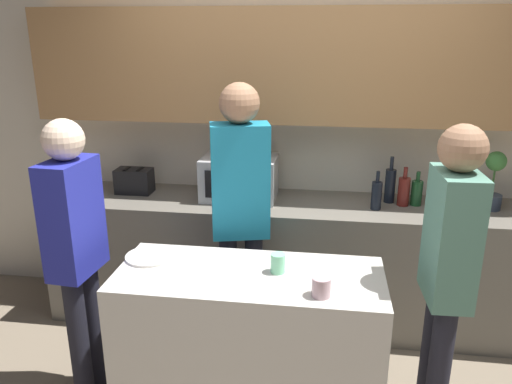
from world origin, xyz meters
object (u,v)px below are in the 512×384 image
microwave (240,177)px  plate_on_island (150,256)px  cup_1 (278,263)px  bottle_0 (376,195)px  cup_0 (321,287)px  person_center (240,202)px  person_right (75,241)px  bottle_1 (390,185)px  person_left (448,263)px  bottle_3 (417,192)px  toaster (134,181)px  potted_plant (493,181)px  bottle_2 (404,191)px

microwave → plate_on_island: (-0.31, -1.02, -0.16)m
microwave → cup_1: (0.38, -1.09, -0.12)m
microwave → bottle_0: bearing=-6.9°
cup_0 → microwave: bearing=115.0°
cup_0 → person_center: 0.89m
person_right → bottle_1: bearing=126.2°
microwave → cup_1: bearing=-70.6°
microwave → plate_on_island: bearing=-107.2°
person_left → person_center: 1.21m
microwave → bottle_3: microwave is taller
cup_1 → person_center: 0.60m
person_center → cup_1: bearing=104.4°
microwave → toaster: (-0.79, 0.00, -0.06)m
person_left → person_center: size_ratio=0.93×
bottle_3 → toaster: bearing=-179.8°
cup_0 → person_left: (0.60, 0.21, 0.06)m
bottle_1 → cup_0: (-0.45, -1.34, -0.10)m
microwave → cup_1: 1.16m
potted_plant → person_right: (-2.42, -1.05, -0.13)m
cup_1 → person_right: 1.10m
microwave → bottle_1: (1.05, 0.05, -0.03)m
plate_on_island → bottle_3: bearing=33.7°
bottle_2 → person_left: 1.08m
bottle_3 → plate_on_island: size_ratio=0.91×
person_center → plate_on_island: bearing=32.4°
bottle_1 → person_right: bearing=-148.3°
bottle_3 → plate_on_island: (-1.54, -1.03, -0.10)m
toaster → person_center: person_center is taller
potted_plant → person_right: person_right is taller
bottle_3 → person_right: 2.21m
cup_0 → cup_1: (-0.22, 0.21, 0.00)m
bottle_3 → potted_plant: bearing=-0.9°
person_right → toaster: bearing=-171.6°
bottle_1 → plate_on_island: bearing=-142.1°
potted_plant → plate_on_island: bearing=-153.3°
cup_1 → person_right: (-1.10, 0.04, 0.03)m
cup_0 → person_left: bearing=19.7°
toaster → potted_plant: 2.50m
plate_on_island → bottle_0: bearing=35.6°
plate_on_island → toaster: bearing=115.0°
person_right → microwave: bearing=150.0°
cup_0 → person_right: bearing=169.2°
bottle_0 → person_left: bearing=-75.3°
microwave → potted_plant: size_ratio=1.32×
microwave → cup_0: size_ratio=5.56×
bottle_1 → potted_plant: bearing=-3.9°
person_left → person_center: (-1.09, 0.51, 0.08)m
toaster → cup_0: 1.90m
microwave → bottle_1: bearing=2.5°
person_right → bottle_2: bearing=123.7°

